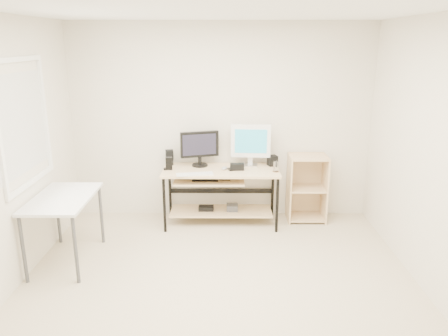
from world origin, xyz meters
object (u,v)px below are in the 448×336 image
shelf_unit (306,187)px  audio_controller (169,164)px  side_table (63,204)px  white_imac (251,142)px  desk (219,185)px  black_monitor (200,146)px

shelf_unit → audio_controller: 1.87m
side_table → white_imac: 2.44m
audio_controller → desk: bearing=-2.8°
desk → black_monitor: bearing=149.5°
white_imac → black_monitor: bearing=-174.3°
shelf_unit → black_monitor: (-1.43, -0.01, 0.56)m
side_table → desk: bearing=32.7°
shelf_unit → white_imac: (-0.76, 0.01, 0.62)m
desk → shelf_unit: (1.18, 0.16, -0.09)m
black_monitor → white_imac: (0.67, 0.02, 0.06)m
desk → side_table: (-1.65, -1.06, 0.13)m
black_monitor → white_imac: size_ratio=0.90×
black_monitor → white_imac: 0.67m
side_table → shelf_unit: 3.09m
side_table → black_monitor: size_ratio=1.99×
side_table → shelf_unit: shelf_unit is taller
black_monitor → audio_controller: (-0.39, -0.18, -0.18)m
side_table → white_imac: size_ratio=1.80×
shelf_unit → side_table: bearing=-156.7°
audio_controller → white_imac: bearing=5.0°
desk → side_table: size_ratio=1.50×
desk → shelf_unit: size_ratio=1.67×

